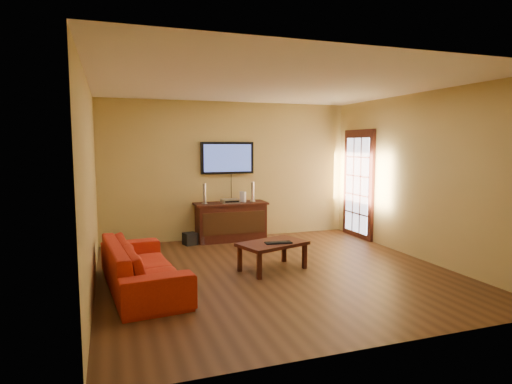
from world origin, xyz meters
name	(u,v)px	position (x,y,z in m)	size (l,w,h in m)	color
ground_plane	(275,272)	(0.00, 0.00, 0.00)	(5.00, 5.00, 0.00)	#3B2210
room_walls	(261,156)	(0.00, 0.62, 1.69)	(5.00, 5.00, 5.00)	tan
french_door	(358,185)	(2.46, 1.70, 1.05)	(0.07, 1.02, 2.22)	black
media_console	(231,221)	(-0.05, 2.23, 0.37)	(1.40, 0.54, 0.74)	black
television	(227,158)	(-0.05, 2.45, 1.60)	(1.06, 0.08, 0.63)	black
coffee_table	(273,246)	(-0.01, 0.11, 0.36)	(1.12, 0.87, 0.42)	black
sofa	(142,257)	(-1.90, -0.12, 0.41)	(2.12, 0.62, 0.83)	#B72814
speaker_left	(204,194)	(-0.57, 2.23, 0.92)	(0.11, 0.11, 0.39)	silver
speaker_right	(253,192)	(0.40, 2.24, 0.92)	(0.11, 0.11, 0.39)	silver
av_receiver	(230,201)	(-0.07, 2.20, 0.78)	(0.33, 0.23, 0.07)	silver
game_console	(243,197)	(0.20, 2.26, 0.85)	(0.04, 0.15, 0.21)	white
subwoofer	(190,239)	(-0.88, 2.11, 0.11)	(0.23, 0.23, 0.23)	black
bottle	(203,241)	(-0.66, 1.99, 0.09)	(0.06, 0.06, 0.18)	white
keyboard	(278,243)	(0.05, 0.01, 0.43)	(0.40, 0.18, 0.02)	black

